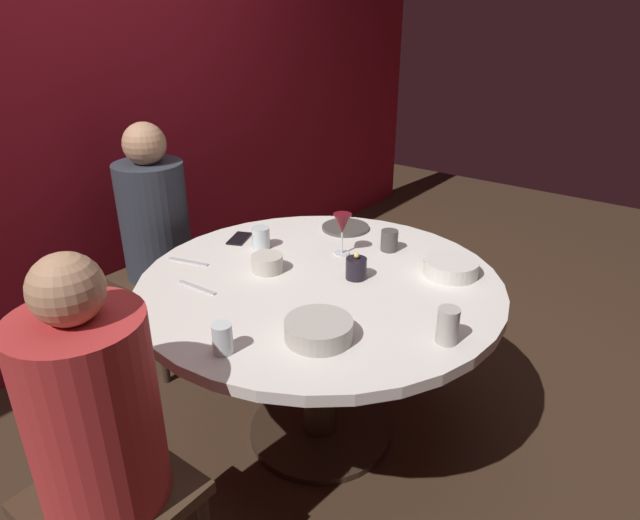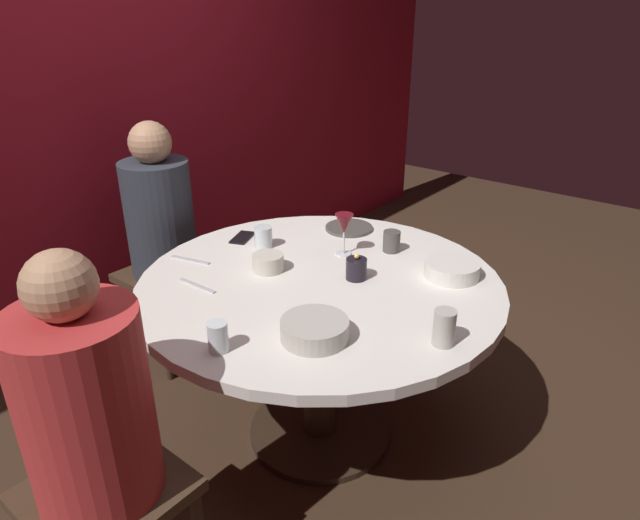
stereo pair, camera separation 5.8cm
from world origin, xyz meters
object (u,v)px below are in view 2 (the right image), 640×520
Objects in this scene: candle_holder at (356,269)px; bowl_serving_large at (315,330)px; dining_table at (320,313)px; seated_diner_back at (160,220)px; bowl_salad_center at (268,262)px; wine_glass at (344,225)px; seated_diner_left at (88,413)px; cup_center_front at (218,337)px; dinner_plate at (349,228)px; cup_near_candle at (392,241)px; cell_phone at (242,238)px; bowl_small_white at (452,269)px; cup_by_left_diner at (263,237)px; cup_by_right_diner at (444,328)px.

bowl_serving_large is at bearing -161.40° from candle_holder.
dining_table is 0.99m from seated_diner_back.
wine_glass is at bearing -24.58° from bowl_salad_center.
seated_diner_left is 0.40m from cup_center_front.
cup_center_front reaches higher than bowl_salad_center.
seated_diner_left is at bearing -44.08° from seated_diner_back.
dinner_plate is 0.30m from cup_near_candle.
cell_phone is at bearing 116.81° from cup_near_candle.
dinner_plate is 0.60m from bowl_small_white.
bowl_salad_center is (-0.16, -0.31, 0.03)m from cell_phone.
dining_table is 6.33× the size of dinner_plate.
bowl_serving_large is at bearing -166.35° from cup_near_candle.
wine_glass is 2.00× the size of cup_near_candle.
dining_table is at bearing -102.94° from cup_by_left_diner.
seated_diner_back is 8.66× the size of cell_phone.
wine_glass is 0.36m from cup_by_left_diner.
cup_by_left_diner is at bearing 8.21° from seated_diner_back.
cup_center_front is at bearing 131.82° from cup_by_right_diner.
wine_glass is at bearing 102.35° from bowl_small_white.
bowl_small_white is (0.33, -1.35, 0.03)m from seated_diner_back.
candle_holder is at bearing -173.59° from cup_near_candle.
candle_holder reaches higher than cup_by_left_diner.
dinner_plate is 1.03× the size of bowl_small_white.
cup_by_left_diner is (-0.25, 0.75, 0.02)m from bowl_small_white.
seated_diner_left is 0.98× the size of seated_diner_back.
seated_diner_left is 0.67m from bowl_serving_large.
cell_phone is (-0.38, 0.30, -0.00)m from dinner_plate.
cell_phone is 0.66× the size of bowl_serving_large.
seated_diner_left is 1.20m from wine_glass.
wine_glass is at bearing 48.89° from candle_holder.
bowl_serving_large is (-0.80, -0.46, 0.02)m from dinner_plate.
seated_diner_back is 9.95× the size of bowl_salad_center.
cup_by_right_diner reaches higher than candle_holder.
bowl_serving_large is (-0.56, -0.31, -0.10)m from wine_glass.
candle_holder reaches higher than dinner_plate.
candle_holder reaches higher than bowl_serving_large.
wine_glass reaches higher than bowl_salad_center.
dining_table is at bearing -164.18° from wine_glass.
dining_table is 0.37m from wine_glass.
seated_diner_left is 10.24× the size of cup_by_right_diner.
bowl_small_white is at bearing -11.19° from bowl_serving_large.
bowl_serving_large is at bearing 168.81° from bowl_small_white.
dinner_plate reaches higher than cell_phone.
seated_diner_back reaches higher than cup_by_left_diner.
cup_by_left_diner is (-0.00, 0.48, 0.00)m from candle_holder.
seated_diner_left is 1.02m from cup_by_right_diner.
cup_center_front reaches higher than dinner_plate.
wine_glass is 1.44× the size of bowl_salad_center.
bowl_small_white is at bearing -77.65° from wine_glass.
dinner_plate is at bearing -22.84° from cup_by_left_diner.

